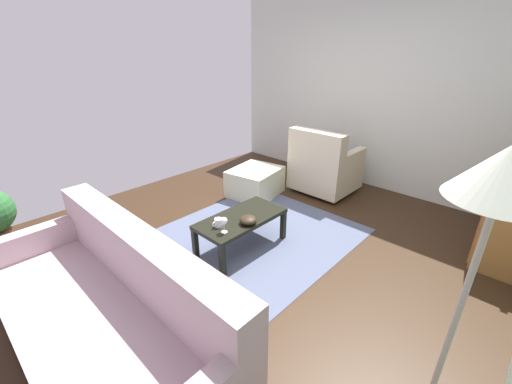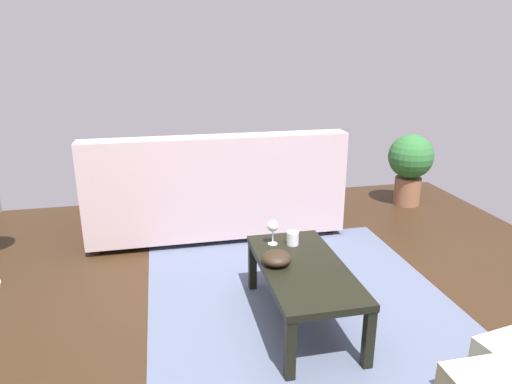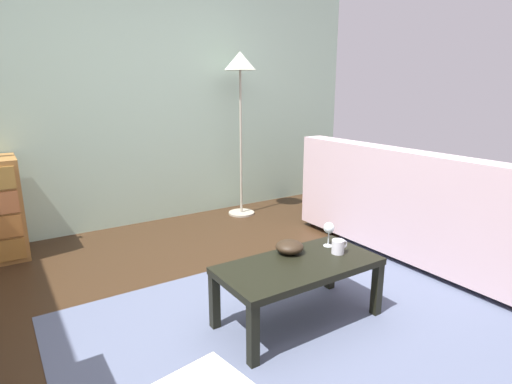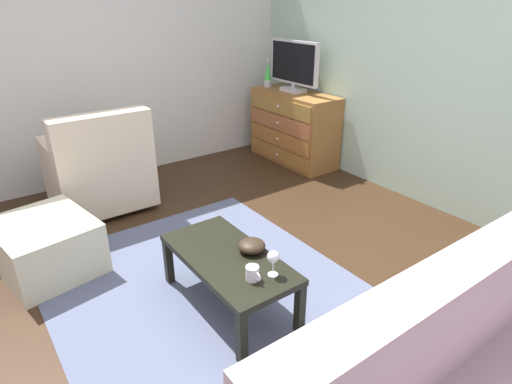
% 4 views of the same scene
% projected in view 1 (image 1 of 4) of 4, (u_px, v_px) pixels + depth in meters
% --- Properties ---
extents(ground_plane, '(5.30, 4.94, 0.05)m').
position_uv_depth(ground_plane, '(266.00, 246.00, 3.49)').
color(ground_plane, '#332113').
extents(wall_plain_left, '(0.12, 4.94, 2.79)m').
position_uv_depth(wall_plain_left, '(380.00, 91.00, 4.51)').
color(wall_plain_left, silver).
rests_on(wall_plain_left, ground_plane).
extents(area_rug, '(2.60, 1.90, 0.01)m').
position_uv_depth(area_rug, '(240.00, 244.00, 3.47)').
color(area_rug, '#505870').
rests_on(area_rug, ground_plane).
extents(coffee_table, '(0.95, 0.47, 0.37)m').
position_uv_depth(coffee_table, '(241.00, 221.00, 3.28)').
color(coffee_table, black).
rests_on(coffee_table, ground_plane).
extents(wine_glass, '(0.07, 0.07, 0.16)m').
position_uv_depth(wine_glass, '(224.00, 221.00, 2.94)').
color(wine_glass, silver).
rests_on(wine_glass, coffee_table).
extents(mug, '(0.11, 0.08, 0.08)m').
position_uv_depth(mug, '(218.00, 223.00, 3.06)').
color(mug, silver).
rests_on(mug, coffee_table).
extents(bowl_decorative, '(0.17, 0.17, 0.08)m').
position_uv_depth(bowl_decorative, '(248.00, 220.00, 3.12)').
color(bowl_decorative, black).
rests_on(bowl_decorative, coffee_table).
extents(couch_large, '(0.85, 2.09, 0.89)m').
position_uv_depth(couch_large, '(110.00, 318.00, 2.07)').
color(couch_large, '#332319').
rests_on(couch_large, ground_plane).
extents(armchair, '(0.80, 0.82, 0.94)m').
position_uv_depth(armchair, '(324.00, 167.00, 4.62)').
color(armchair, '#332319').
rests_on(armchair, ground_plane).
extents(ottoman, '(0.79, 0.71, 0.39)m').
position_uv_depth(ottoman, '(255.00, 182.00, 4.59)').
color(ottoman, beige).
rests_on(ottoman, ground_plane).
extents(standing_lamp, '(0.32, 0.32, 1.69)m').
position_uv_depth(standing_lamp, '(491.00, 217.00, 1.02)').
color(standing_lamp, '#A59E8C').
rests_on(standing_lamp, ground_plane).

